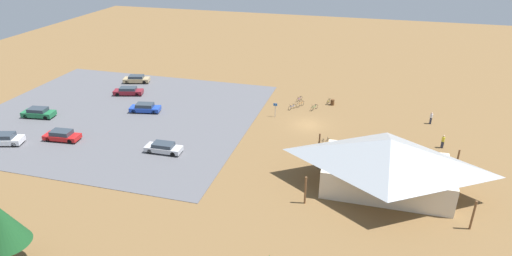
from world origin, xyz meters
TOP-DOWN VIEW (x-y plane):
  - ground at (0.00, 0.00)m, footprint 160.00×160.00m
  - parking_lot_asphalt at (27.50, 3.84)m, footprint 39.67×35.36m
  - bike_pavilion at (-10.24, 13.56)m, footprint 15.67×10.43m
  - trash_bin at (-2.43, -8.34)m, footprint 0.60×0.60m
  - lot_sign at (5.09, -1.57)m, footprint 0.56×0.08m
  - pine_east at (18.79, 33.48)m, footprint 3.67×3.67m
  - bicycle_orange_mid_cluster at (2.24, -6.44)m, footprint 0.91×1.60m
  - bicycle_blue_lone_west at (3.24, -5.03)m, footprint 0.89×1.59m
  - bicycle_purple_lone_east at (2.77, -8.62)m, footprint 0.70×1.59m
  - bicycle_black_near_sign at (-2.91, 5.21)m, footprint 1.49×0.99m
  - bicycle_yellow_near_porch at (-1.76, -8.60)m, footprint 0.48×1.62m
  - bicycle_green_yard_left at (-0.01, -5.68)m, footprint 0.85×1.62m
  - bicycle_silver_trailside at (-6.26, 5.39)m, footprint 1.01×1.47m
  - car_blue_second_row at (24.07, 1.90)m, footprint 4.67×2.56m
  - car_maroon_mid_lot at (30.21, -3.80)m, footprint 4.92×2.83m
  - car_green_far_end at (37.97, 7.70)m, footprint 4.73×2.45m
  - car_tan_front_row at (31.98, -9.58)m, footprint 4.76×2.91m
  - car_white_inner_stall at (36.08, 16.01)m, footprint 4.74×3.03m
  - car_red_by_curb at (29.86, 13.10)m, footprint 4.69×2.19m
  - car_silver_aisle_side at (15.74, 12.64)m, footprint 4.54×1.81m
  - visitor_crossing_yard at (-17.19, 2.28)m, footprint 0.36×0.36m
  - visitor_near_lot at (-16.43, -4.97)m, footprint 0.36×0.36m

SIDE VIEW (x-z plane):
  - ground at x=0.00m, z-range 0.00..0.00m
  - parking_lot_asphalt at x=27.50m, z-range 0.00..0.05m
  - bicycle_purple_lone_east at x=2.77m, z-range -0.04..0.74m
  - bicycle_yellow_near_porch at x=-1.76m, z-range -0.06..0.77m
  - bicycle_black_near_sign at x=-2.91m, z-range -0.06..0.80m
  - bicycle_blue_lone_west at x=3.24m, z-range -0.03..0.77m
  - bicycle_green_yard_left at x=-0.01m, z-range -0.06..0.81m
  - bicycle_silver_trailside at x=-6.26m, z-range -0.06..0.85m
  - bicycle_orange_mid_cluster at x=2.24m, z-range -0.05..0.85m
  - trash_bin at x=-2.43m, z-range 0.00..0.90m
  - car_silver_aisle_side at x=15.74m, z-range 0.06..1.32m
  - car_maroon_mid_lot at x=30.21m, z-range 0.05..1.36m
  - car_tan_front_row at x=31.98m, z-range 0.06..1.37m
  - car_blue_second_row at x=24.07m, z-range 0.05..1.38m
  - car_red_by_curb at x=29.86m, z-range 0.04..1.40m
  - car_green_far_end at x=37.97m, z-range 0.05..1.46m
  - car_white_inner_stall at x=36.08m, z-range 0.04..1.51m
  - visitor_near_lot at x=-16.43m, z-range 0.04..1.79m
  - visitor_crossing_yard at x=-17.19m, z-range 0.04..1.79m
  - lot_sign at x=5.09m, z-range 0.31..2.51m
  - bike_pavilion at x=-10.24m, z-range 0.37..6.09m
  - pine_east at x=18.79m, z-range 1.16..7.12m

